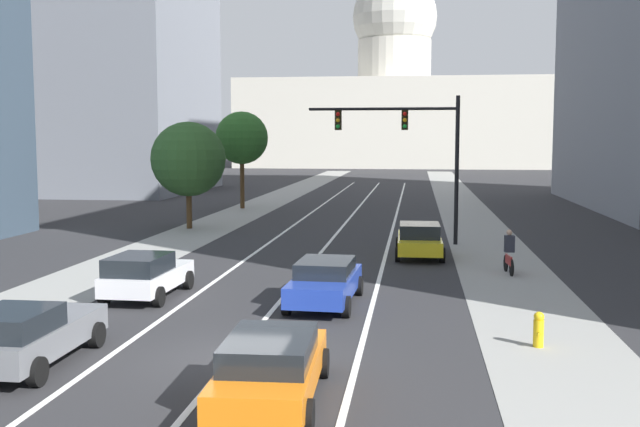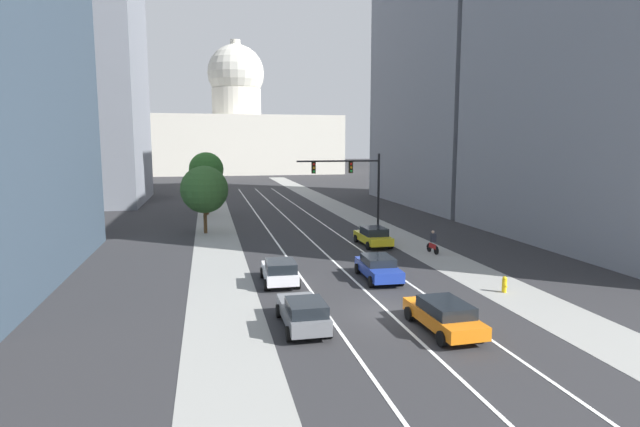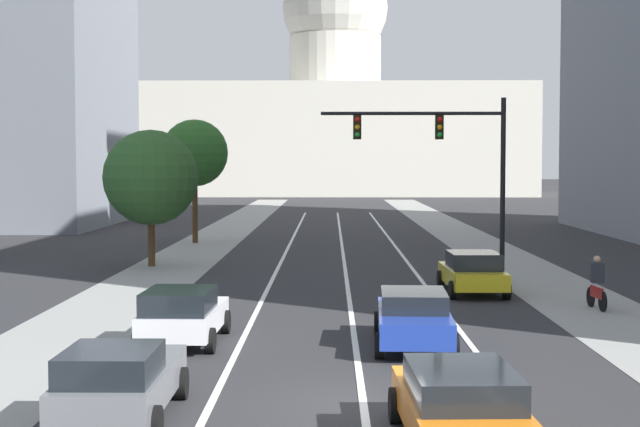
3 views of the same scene
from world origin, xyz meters
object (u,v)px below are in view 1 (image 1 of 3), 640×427
Objects in this scene: car_blue at (325,281)px; traffic_signal_mast at (412,140)px; car_white at (145,274)px; car_yellow at (419,240)px; fire_hydrant at (539,329)px; cyclist at (509,252)px; car_orange at (271,366)px; street_tree_near_left at (242,138)px; street_tree_mid_left at (188,159)px; car_gray at (29,334)px; capitol_building at (394,107)px.

traffic_signal_mast is (2.54, 13.97, 4.36)m from car_blue.
car_white is 0.90× the size of car_yellow.
traffic_signal_mast reaches higher than fire_hydrant.
car_blue is at bearing 128.71° from cyclist.
car_orange is at bearing -145.05° from car_white.
car_blue reaches higher than car_orange.
car_orange is 41.29m from street_tree_near_left.
car_white is 19.14m from street_tree_mid_left.
traffic_signal_mast is (8.47, 13.77, 4.32)m from car_white.
car_blue is 5.18× the size of fire_hydrant.
cyclist is at bearing -42.75° from car_gray.
cyclist reaches higher than car_white.
car_orange is 29.39m from street_tree_mid_left.
car_blue is 10.32m from car_yellow.
car_yellow is at bearing -84.13° from traffic_signal_mast.
car_yellow is 0.64× the size of street_tree_near_left.
traffic_signal_mast is at bearing -8.34° from car_orange.
street_tree_mid_left is (-4.24, 18.39, 3.21)m from car_white.
street_tree_mid_left is at bearing -90.92° from street_tree_near_left.
street_tree_near_left is (-4.04, 30.83, 4.41)m from car_white.
capitol_building is 8.85× the size of street_tree_mid_left.
fire_hydrant is (7.36, -119.80, -10.29)m from capitol_building.
capitol_building is 11.51× the size of car_orange.
car_gray is 23.23m from traffic_signal_mast.
car_gray is (-8.89, -17.12, -0.01)m from car_yellow.
car_yellow is 0.97× the size of car_orange.
street_tree_mid_left is at bearing 14.52° from car_white.
car_blue is 1.00× the size of car_orange.
street_tree_mid_left reaches higher than car_orange.
street_tree_near_left is (-8.49, -84.67, -5.56)m from capitol_building.
capitol_building is 11.54× the size of car_blue.
car_yellow is (8.89, 9.69, -0.01)m from car_white.
car_blue is 9.35m from car_gray.
capitol_building is 106.37m from car_yellow.
street_tree_mid_left is (-16.05, 22.69, 3.53)m from fire_hydrant.
street_tree_near_left is (-15.85, 35.14, 4.73)m from fire_hydrant.
car_orange is at bearing -96.37° from traffic_signal_mast.
cyclist is at bearing -56.73° from street_tree_near_left.
street_tree_near_left is at bearing 126.27° from traffic_signal_mast.
street_tree_mid_left is (-4.25, 25.81, 3.23)m from car_gray.
car_yellow is at bearing 36.93° from cyclist.
traffic_signal_mast reaches higher than car_blue.
street_tree_near_left is at bearing 12.09° from car_orange.
car_orange is 0.64× the size of traffic_signal_mast.
car_yellow is 2.67× the size of cyclist.
street_tree_mid_left is at bearing 160.04° from traffic_signal_mast.
street_tree_mid_left is (-0.20, -12.44, -1.19)m from street_tree_near_left.
car_white reaches higher than car_gray.
traffic_signal_mast is at bearing -30.07° from car_white.
car_yellow reaches higher than car_gray.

